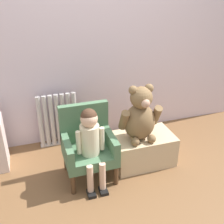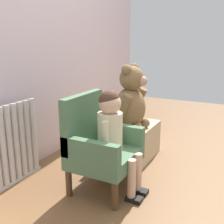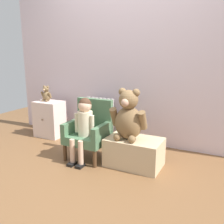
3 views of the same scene
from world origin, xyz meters
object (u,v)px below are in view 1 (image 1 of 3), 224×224
at_px(child_figure, 90,137).
at_px(low_bench, 143,149).
at_px(child_armchair, 88,144).
at_px(large_teddy_bear, 140,116).
at_px(radiator, 58,120).

bearing_deg(child_figure, low_bench, 12.42).
distance_m(child_armchair, large_teddy_bear, 0.55).
bearing_deg(child_armchair, low_bench, 0.97).
relative_size(child_armchair, large_teddy_bear, 1.24).
bearing_deg(child_figure, radiator, 104.69).
xyz_separation_m(low_bench, large_teddy_bear, (-0.06, -0.03, 0.40)).
height_order(child_figure, large_teddy_bear, large_teddy_bear).
distance_m(radiator, large_teddy_bear, 0.97).
bearing_deg(large_teddy_bear, radiator, 137.59).
bearing_deg(radiator, large_teddy_bear, -42.41).
distance_m(child_figure, low_bench, 0.66).
relative_size(child_armchair, low_bench, 1.14).
bearing_deg(child_figure, large_teddy_bear, 10.24).
height_order(radiator, large_teddy_bear, large_teddy_bear).
bearing_deg(radiator, child_armchair, -72.70).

